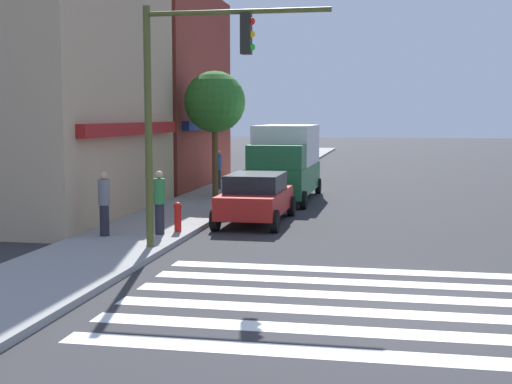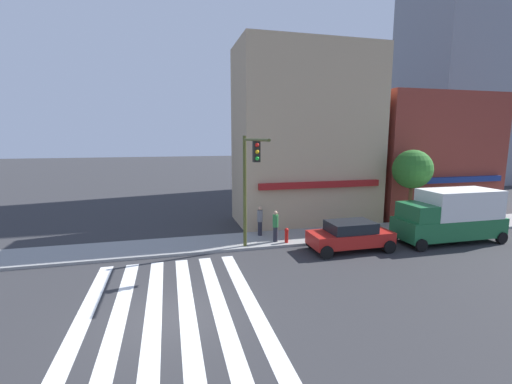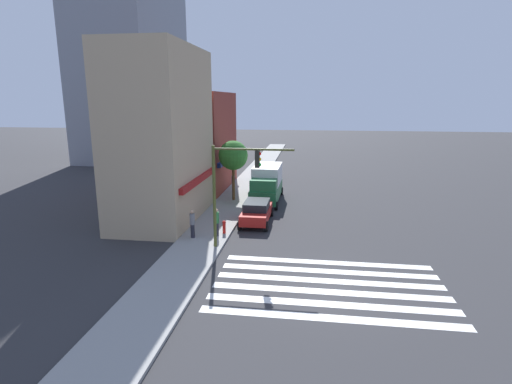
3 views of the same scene
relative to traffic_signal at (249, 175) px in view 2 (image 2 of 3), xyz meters
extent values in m
plane|color=#2D2D30|center=(-4.01, -5.34, -4.16)|extent=(200.00, 200.00, 0.00)
cube|color=gray|center=(-4.01, 2.16, -4.09)|extent=(120.00, 3.00, 0.15)
cube|color=silver|center=(-6.85, -5.34, -4.16)|extent=(0.57, 10.80, 0.01)
cube|color=silver|center=(-5.71, -5.34, -4.16)|extent=(0.57, 10.80, 0.01)
cube|color=silver|center=(-4.58, -5.34, -4.16)|extent=(0.57, 10.80, 0.01)
cube|color=silver|center=(-3.45, -5.34, -4.16)|extent=(0.57, 10.80, 0.01)
cube|color=silver|center=(-2.31, -5.34, -4.16)|extent=(0.57, 10.80, 0.01)
cube|color=silver|center=(-1.18, -5.34, -4.16)|extent=(0.57, 10.80, 0.01)
cube|color=tan|center=(5.54, 6.16, 1.90)|extent=(9.69, 5.00, 12.12)
cube|color=maroon|center=(5.54, 3.51, -1.16)|extent=(8.23, 0.30, 0.40)
cube|color=maroon|center=(15.79, 6.16, 0.46)|extent=(9.81, 5.00, 9.23)
cube|color=navy|center=(15.79, 3.51, -1.16)|extent=(8.34, 0.30, 0.40)
cube|color=gray|center=(36.56, 22.00, 17.53)|extent=(19.25, 10.69, 43.38)
cylinder|color=#474C1E|center=(0.00, 1.06, -1.12)|extent=(0.18, 0.18, 6.09)
cylinder|color=#474C1E|center=(0.00, -1.19, 1.73)|extent=(0.12, 4.50, 0.12)
cube|color=black|center=(0.00, -1.42, 1.20)|extent=(0.32, 0.24, 0.95)
sphere|color=red|center=(0.00, -1.55, 1.50)|extent=(0.18, 0.18, 0.18)
sphere|color=#EAAD14|center=(0.00, -1.55, 1.20)|extent=(0.18, 0.18, 0.18)
sphere|color=green|center=(0.00, -1.55, 0.90)|extent=(0.18, 0.18, 0.18)
cube|color=#B21E19|center=(5.37, -0.64, -3.47)|extent=(4.40, 1.81, 0.70)
cube|color=black|center=(5.37, -0.64, -2.85)|extent=(2.42, 1.66, 0.55)
cylinder|color=black|center=(3.58, 0.26, -3.82)|extent=(0.68, 0.22, 0.68)
cylinder|color=black|center=(3.58, -1.54, -3.82)|extent=(0.68, 0.22, 0.68)
cylinder|color=black|center=(7.16, 0.26, -3.82)|extent=(0.68, 0.22, 0.68)
cylinder|color=black|center=(7.16, -1.54, -3.82)|extent=(0.68, 0.22, 0.68)
cube|color=#1E6638|center=(11.65, -0.64, -3.27)|extent=(6.22, 2.26, 1.10)
cube|color=silver|center=(12.27, -0.64, -1.92)|extent=(4.36, 2.24, 1.60)
cube|color=#1E6638|center=(9.66, -0.64, -2.27)|extent=(1.75, 2.11, 0.90)
cylinder|color=black|center=(8.96, 0.46, -3.82)|extent=(0.68, 0.22, 0.68)
cylinder|color=black|center=(8.96, -1.74, -3.82)|extent=(0.68, 0.22, 0.68)
cylinder|color=black|center=(14.34, 0.46, -3.82)|extent=(0.68, 0.22, 0.68)
cylinder|color=black|center=(14.34, -1.74, -3.82)|extent=(0.68, 0.22, 0.68)
cylinder|color=#23232D|center=(14.12, 2.74, -3.59)|extent=(0.26, 0.26, 0.85)
cylinder|color=#2D4C9E|center=(14.12, 2.74, -2.81)|extent=(0.32, 0.32, 0.70)
sphere|color=tan|center=(14.12, 2.74, -2.35)|extent=(0.22, 0.22, 0.22)
cylinder|color=#23232D|center=(1.32, 2.82, -3.59)|extent=(0.26, 0.26, 0.85)
cylinder|color=slate|center=(1.32, 2.82, -2.81)|extent=(0.32, 0.32, 0.70)
sphere|color=tan|center=(1.32, 2.82, -2.35)|extent=(0.22, 0.22, 0.22)
cylinder|color=#23232D|center=(1.84, 1.41, -3.59)|extent=(0.26, 0.26, 0.85)
cylinder|color=#2D7A3D|center=(1.84, 1.41, -2.81)|extent=(0.32, 0.32, 0.70)
sphere|color=tan|center=(1.84, 1.41, -2.35)|extent=(0.22, 0.22, 0.22)
cylinder|color=red|center=(2.38, 1.06, -3.69)|extent=(0.20, 0.20, 0.65)
sphere|color=red|center=(2.38, 1.06, -3.29)|extent=(0.24, 0.24, 0.24)
cylinder|color=brown|center=(11.22, 2.16, -2.53)|extent=(0.24, 0.24, 2.97)
sphere|color=#286623|center=(11.22, 2.16, -0.17)|extent=(2.48, 2.48, 2.48)
camera|label=1|loc=(-16.88, -4.85, -0.73)|focal=50.00mm
camera|label=2|loc=(-3.88, -16.46, 1.84)|focal=24.00mm
camera|label=3|loc=(-21.54, -4.34, 4.36)|focal=28.00mm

